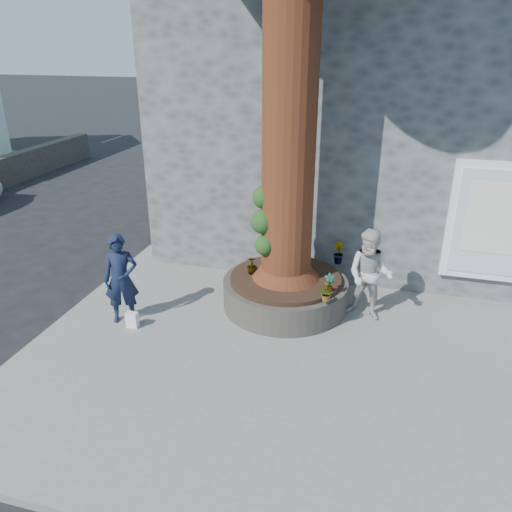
# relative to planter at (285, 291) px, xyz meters

# --- Properties ---
(ground) EXTENTS (120.00, 120.00, 0.00)m
(ground) POSITION_rel_planter_xyz_m (-0.80, -2.00, -0.41)
(ground) COLOR black
(ground) RESTS_ON ground
(pavement) EXTENTS (9.00, 8.00, 0.12)m
(pavement) POSITION_rel_planter_xyz_m (0.70, -1.00, -0.35)
(pavement) COLOR slate
(pavement) RESTS_ON ground
(yellow_line) EXTENTS (0.10, 30.00, 0.01)m
(yellow_line) POSITION_rel_planter_xyz_m (-3.85, -1.00, -0.41)
(yellow_line) COLOR yellow
(yellow_line) RESTS_ON ground
(stone_shop) EXTENTS (10.30, 8.30, 6.30)m
(stone_shop) POSITION_rel_planter_xyz_m (1.70, 5.20, 2.75)
(stone_shop) COLOR #484A4D
(stone_shop) RESTS_ON ground
(planter) EXTENTS (2.30, 2.30, 0.60)m
(planter) POSITION_rel_planter_xyz_m (0.00, 0.00, 0.00)
(planter) COLOR black
(planter) RESTS_ON pavement
(man) EXTENTS (0.70, 0.59, 1.61)m
(man) POSITION_rel_planter_xyz_m (-2.63, -1.27, 0.52)
(man) COLOR #121A32
(man) RESTS_ON pavement
(woman) EXTENTS (0.92, 0.79, 1.66)m
(woman) POSITION_rel_planter_xyz_m (1.50, -0.03, 0.54)
(woman) COLOR beige
(woman) RESTS_ON pavement
(shopping_bag) EXTENTS (0.20, 0.13, 0.28)m
(shopping_bag) POSITION_rel_planter_xyz_m (-2.39, -1.46, -0.15)
(shopping_bag) COLOR white
(shopping_bag) RESTS_ON pavement
(plant_a) EXTENTS (0.21, 0.17, 0.34)m
(plant_a) POSITION_rel_planter_xyz_m (0.85, -0.40, 0.48)
(plant_a) COLOR gray
(plant_a) RESTS_ON planter
(plant_b) EXTENTS (0.32, 0.32, 0.43)m
(plant_b) POSITION_rel_planter_xyz_m (0.85, 0.85, 0.52)
(plant_b) COLOR gray
(plant_b) RESTS_ON planter
(plant_c) EXTENTS (0.22, 0.22, 0.34)m
(plant_c) POSITION_rel_planter_xyz_m (-0.63, -0.04, 0.48)
(plant_c) COLOR gray
(plant_c) RESTS_ON planter
(plant_d) EXTENTS (0.30, 0.31, 0.27)m
(plant_d) POSITION_rel_planter_xyz_m (0.85, -0.75, 0.44)
(plant_d) COLOR gray
(plant_d) RESTS_ON planter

